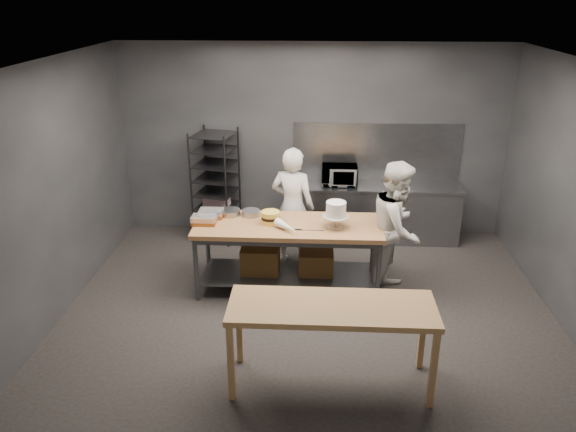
# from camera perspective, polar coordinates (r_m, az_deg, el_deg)

# --- Properties ---
(ground) EXTENTS (6.00, 6.00, 0.00)m
(ground) POSITION_cam_1_polar(r_m,az_deg,el_deg) (7.12, 2.06, -9.35)
(ground) COLOR black
(ground) RESTS_ON ground
(back_wall) EXTENTS (6.00, 0.04, 3.00)m
(back_wall) POSITION_cam_1_polar(r_m,az_deg,el_deg) (8.85, 2.54, 7.61)
(back_wall) COLOR #4C4F54
(back_wall) RESTS_ON ground
(work_table) EXTENTS (2.40, 0.90, 0.92)m
(work_table) POSITION_cam_1_polar(r_m,az_deg,el_deg) (7.33, -0.16, -3.25)
(work_table) COLOR olive
(work_table) RESTS_ON ground
(near_counter) EXTENTS (2.00, 0.70, 0.90)m
(near_counter) POSITION_cam_1_polar(r_m,az_deg,el_deg) (5.50, 4.47, -9.81)
(near_counter) COLOR olive
(near_counter) RESTS_ON ground
(back_counter) EXTENTS (2.60, 0.60, 0.90)m
(back_counter) POSITION_cam_1_polar(r_m,az_deg,el_deg) (8.92, 8.83, 0.39)
(back_counter) COLOR slate
(back_counter) RESTS_ON ground
(splashback_panel) EXTENTS (2.60, 0.02, 0.90)m
(splashback_panel) POSITION_cam_1_polar(r_m,az_deg,el_deg) (8.92, 9.00, 6.47)
(splashback_panel) COLOR slate
(splashback_panel) RESTS_ON back_counter
(speed_rack) EXTENTS (0.72, 0.75, 1.75)m
(speed_rack) POSITION_cam_1_polar(r_m,az_deg,el_deg) (8.80, -7.33, 2.97)
(speed_rack) COLOR black
(speed_rack) RESTS_ON ground
(chef_behind) EXTENTS (0.72, 0.58, 1.73)m
(chef_behind) POSITION_cam_1_polar(r_m,az_deg,el_deg) (7.88, 0.47, 0.91)
(chef_behind) COLOR silver
(chef_behind) RESTS_ON ground
(chef_right) EXTENTS (0.94, 1.05, 1.77)m
(chef_right) POSITION_cam_1_polar(r_m,az_deg,el_deg) (7.25, 11.00, -1.29)
(chef_right) COLOR silver
(chef_right) RESTS_ON ground
(microwave) EXTENTS (0.54, 0.37, 0.30)m
(microwave) POSITION_cam_1_polar(r_m,az_deg,el_deg) (8.68, 5.25, 4.14)
(microwave) COLOR black
(microwave) RESTS_ON back_counter
(frosted_cake_stand) EXTENTS (0.34, 0.34, 0.34)m
(frosted_cake_stand) POSITION_cam_1_polar(r_m,az_deg,el_deg) (7.01, 4.89, 0.47)
(frosted_cake_stand) COLOR #BEB298
(frosted_cake_stand) RESTS_ON work_table
(layer_cake) EXTENTS (0.24, 0.24, 0.16)m
(layer_cake) POSITION_cam_1_polar(r_m,az_deg,el_deg) (7.17, -1.78, -0.14)
(layer_cake) COLOR #F5D74E
(layer_cake) RESTS_ON work_table
(cake_pans) EXTENTS (0.81, 0.42, 0.07)m
(cake_pans) POSITION_cam_1_polar(r_m,az_deg,el_deg) (7.44, -6.25, 0.22)
(cake_pans) COLOR gray
(cake_pans) RESTS_ON work_table
(piping_bag) EXTENTS (0.34, 0.37, 0.12)m
(piping_bag) POSITION_cam_1_polar(r_m,az_deg,el_deg) (6.93, -0.13, -1.12)
(piping_bag) COLOR white
(piping_bag) RESTS_ON work_table
(offset_spatula) EXTENTS (0.36, 0.02, 0.02)m
(offset_spatula) POSITION_cam_1_polar(r_m,az_deg,el_deg) (6.99, 1.78, -1.42)
(offset_spatula) COLOR slate
(offset_spatula) RESTS_ON work_table
(pastry_clamshells) EXTENTS (0.36, 0.43, 0.11)m
(pastry_clamshells) POSITION_cam_1_polar(r_m,az_deg,el_deg) (7.33, -8.17, -0.07)
(pastry_clamshells) COLOR #A85A21
(pastry_clamshells) RESTS_ON work_table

